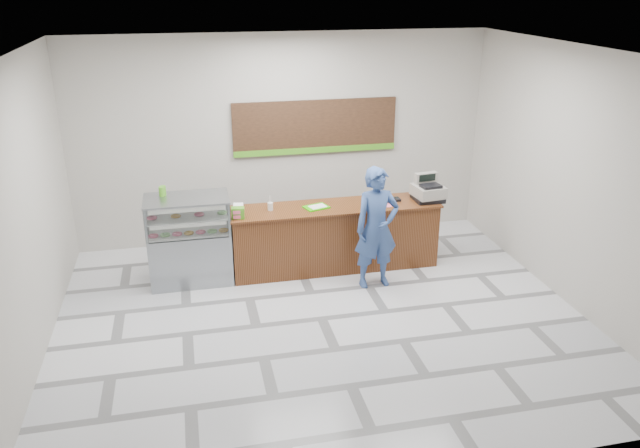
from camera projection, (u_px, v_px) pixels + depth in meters
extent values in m
plane|color=silver|center=(322.00, 319.00, 8.43)|extent=(7.00, 7.00, 0.00)
plane|color=#B3AEA4|center=(283.00, 139.00, 10.50)|extent=(7.00, 0.00, 7.00)
plane|color=silver|center=(322.00, 52.00, 7.14)|extent=(7.00, 7.00, 0.00)
cube|color=brown|center=(334.00, 238.00, 9.76)|extent=(3.20, 0.70, 1.00)
cube|color=brown|center=(335.00, 207.00, 9.57)|extent=(3.26, 0.76, 0.03)
cube|color=gray|center=(191.00, 256.00, 9.35)|extent=(1.20, 0.70, 0.80)
cube|color=white|center=(188.00, 216.00, 9.11)|extent=(1.20, 0.70, 0.50)
cube|color=gray|center=(186.00, 199.00, 9.01)|extent=(1.22, 0.72, 0.03)
cube|color=silver|center=(189.00, 230.00, 9.20)|extent=(1.14, 0.64, 0.02)
cube|color=silver|center=(187.00, 215.00, 9.11)|extent=(1.14, 0.64, 0.02)
torus|color=#F06185|center=(153.00, 234.00, 8.99)|extent=(0.15, 0.15, 0.05)
torus|color=#8FD67A|center=(165.00, 233.00, 9.03)|extent=(0.15, 0.15, 0.05)
torus|color=#F06185|center=(177.00, 232.00, 9.06)|extent=(0.15, 0.15, 0.05)
torus|color=#B88029|center=(189.00, 231.00, 9.09)|extent=(0.15, 0.15, 0.05)
torus|color=#F06185|center=(200.00, 230.00, 9.13)|extent=(0.15, 0.15, 0.05)
torus|color=#8FD67A|center=(212.00, 229.00, 9.16)|extent=(0.15, 0.15, 0.05)
torus|color=#B88029|center=(223.00, 228.00, 9.20)|extent=(0.15, 0.15, 0.05)
torus|color=#F06185|center=(152.00, 214.00, 9.04)|extent=(0.15, 0.15, 0.05)
torus|color=#B88029|center=(176.00, 213.00, 9.11)|extent=(0.15, 0.15, 0.05)
torus|color=#F06185|center=(199.00, 211.00, 9.18)|extent=(0.15, 0.15, 0.05)
torus|color=#8FD67A|center=(222.00, 209.00, 9.24)|extent=(0.15, 0.15, 0.05)
cube|color=black|center=(315.00, 127.00, 10.50)|extent=(2.80, 0.05, 0.90)
cube|color=#4A991D|center=(316.00, 150.00, 10.63)|extent=(2.80, 0.02, 0.10)
cube|color=black|center=(428.00, 198.00, 9.80)|extent=(0.43, 0.43, 0.07)
cube|color=gray|center=(428.00, 191.00, 9.75)|extent=(0.49, 0.51, 0.17)
cube|color=black|center=(431.00, 186.00, 9.64)|extent=(0.33, 0.25, 0.04)
cube|color=gray|center=(426.00, 178.00, 9.81)|extent=(0.38, 0.15, 0.17)
cube|color=black|center=(427.00, 178.00, 9.75)|extent=(0.28, 0.05, 0.11)
cube|color=black|center=(397.00, 199.00, 9.79)|extent=(0.08, 0.16, 0.04)
cube|color=#2BC801|center=(316.00, 207.00, 9.49)|extent=(0.42, 0.36, 0.02)
cube|color=white|center=(318.00, 206.00, 9.49)|extent=(0.30, 0.25, 0.00)
cube|color=white|center=(238.00, 208.00, 9.30)|extent=(0.16, 0.16, 0.12)
cylinder|color=silver|center=(270.00, 206.00, 9.37)|extent=(0.08, 0.08, 0.12)
cube|color=#4A991D|center=(238.00, 213.00, 9.05)|extent=(0.20, 0.14, 0.17)
cylinder|color=#F06185|center=(387.00, 205.00, 9.58)|extent=(0.17, 0.17, 0.00)
cylinder|color=#4A991D|center=(162.00, 192.00, 9.06)|extent=(0.09, 0.09, 0.14)
cylinder|color=#4A991D|center=(163.00, 190.00, 9.10)|extent=(0.09, 0.09, 0.14)
imported|color=#324D87|center=(377.00, 228.00, 9.05)|extent=(0.69, 0.48, 1.82)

